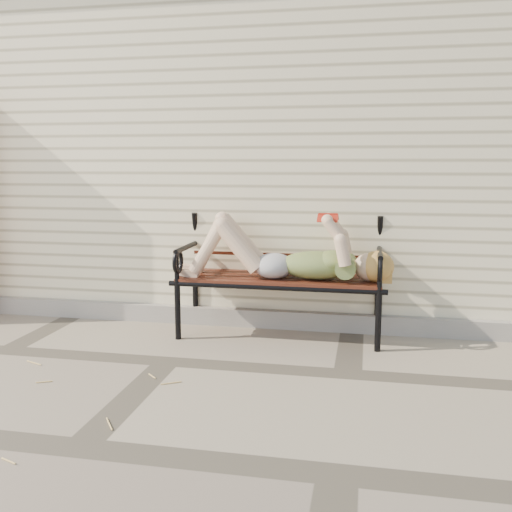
# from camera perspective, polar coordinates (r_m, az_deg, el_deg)

# --- Properties ---
(ground) EXTENTS (80.00, 80.00, 0.00)m
(ground) POSITION_cam_1_polar(r_m,az_deg,el_deg) (4.11, -8.85, -10.38)
(ground) COLOR gray
(ground) RESTS_ON ground
(house_wall) EXTENTS (8.00, 4.00, 3.00)m
(house_wall) POSITION_cam_1_polar(r_m,az_deg,el_deg) (6.77, -0.37, 10.34)
(house_wall) COLOR #F6EAC0
(house_wall) RESTS_ON ground
(house_roof) EXTENTS (8.30, 4.30, 0.30)m
(house_roof) POSITION_cam_1_polar(r_m,az_deg,el_deg) (6.99, -0.39, 23.98)
(house_roof) COLOR #4B3B35
(house_roof) RESTS_ON house_wall
(foundation_strip) EXTENTS (8.00, 0.10, 0.15)m
(foundation_strip) POSITION_cam_1_polar(r_m,az_deg,el_deg) (4.97, -5.05, -5.93)
(foundation_strip) COLOR #A49D94
(foundation_strip) RESTS_ON ground
(garden_bench) EXTENTS (1.75, 0.70, 1.13)m
(garden_bench) POSITION_cam_1_polar(r_m,az_deg,el_deg) (4.59, 2.59, 0.01)
(garden_bench) COLOR black
(garden_bench) RESTS_ON ground
(reading_woman) EXTENTS (1.65, 0.37, 0.52)m
(reading_woman) POSITION_cam_1_polar(r_m,az_deg,el_deg) (4.45, 2.51, 0.20)
(reading_woman) COLOR #093445
(reading_woman) RESTS_ON ground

